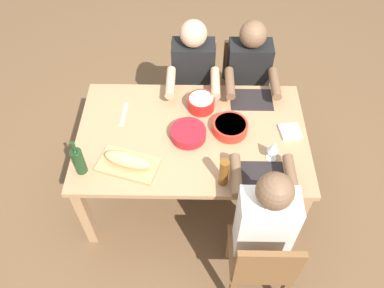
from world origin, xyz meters
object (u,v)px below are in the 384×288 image
(beer_bottle, at_px, (224,173))
(wine_bottle, at_px, (79,161))
(serving_bowl_fruit, at_px, (230,127))
(serving_bowl_pasta, at_px, (201,102))
(chair_far_center, at_px, (193,82))
(serving_bowl_greens, at_px, (188,133))
(diner_near_right, at_px, (264,220))
(dining_table, at_px, (192,142))
(diner_far_center, at_px, (193,78))
(cutting_board, at_px, (128,165))
(napkin_stack, at_px, (290,132))
(chair_near_right, at_px, (262,263))
(bread_loaf, at_px, (127,160))
(diner_far_right, at_px, (248,78))
(chair_far_right, at_px, (244,83))
(wine_glass, at_px, (274,148))

(beer_bottle, bearing_deg, wine_bottle, 175.08)
(serving_bowl_fruit, height_order, serving_bowl_pasta, serving_bowl_pasta)
(chair_far_center, bearing_deg, serving_bowl_greens, -91.74)
(diner_near_right, bearing_deg, dining_table, 124.67)
(chair_far_center, relative_size, serving_bowl_greens, 3.40)
(diner_far_center, distance_m, cutting_board, 1.02)
(napkin_stack, bearing_deg, serving_bowl_pasta, 159.43)
(diner_far_center, distance_m, chair_near_right, 1.57)
(dining_table, height_order, chair_far_center, chair_far_center)
(chair_near_right, relative_size, bread_loaf, 2.66)
(beer_bottle, distance_m, napkin_stack, 0.66)
(serving_bowl_greens, bearing_deg, chair_far_center, 88.26)
(serving_bowl_fruit, bearing_deg, diner_far_center, 113.61)
(chair_near_right, relative_size, serving_bowl_fruit, 3.42)
(diner_far_center, xyz_separation_m, diner_far_right, (0.45, 0.00, 0.00))
(cutting_board, bearing_deg, serving_bowl_fruit, 24.57)
(diner_far_right, distance_m, cutting_board, 1.28)
(chair_near_right, distance_m, beer_bottle, 0.62)
(chair_near_right, bearing_deg, chair_far_right, 90.00)
(dining_table, relative_size, diner_far_right, 1.36)
(chair_far_right, xyz_separation_m, chair_near_right, (0.00, -1.67, 0.00))
(diner_far_center, distance_m, serving_bowl_fruit, 0.68)
(cutting_board, bearing_deg, dining_table, 33.75)
(diner_far_center, height_order, napkin_stack, diner_far_center)
(dining_table, height_order, diner_near_right, diner_near_right)
(serving_bowl_fruit, distance_m, wine_glass, 0.37)
(diner_far_center, distance_m, napkin_stack, 0.94)
(serving_bowl_greens, bearing_deg, bread_loaf, -147.04)
(diner_far_right, height_order, serving_bowl_pasta, diner_far_right)
(bread_loaf, bearing_deg, chair_far_center, 69.34)
(chair_near_right, height_order, wine_bottle, wine_bottle)
(cutting_board, relative_size, bread_loaf, 1.25)
(diner_near_right, height_order, wine_bottle, diner_near_right)
(dining_table, height_order, serving_bowl_fruit, serving_bowl_fruit)
(dining_table, xyz_separation_m, beer_bottle, (0.20, -0.41, 0.19))
(diner_far_right, bearing_deg, serving_bowl_greens, -125.16)
(chair_far_right, height_order, napkin_stack, chair_far_right)
(serving_bowl_fruit, height_order, wine_bottle, wine_bottle)
(serving_bowl_greens, height_order, napkin_stack, serving_bowl_greens)
(chair_far_right, xyz_separation_m, bread_loaf, (-0.87, -1.12, 0.32))
(dining_table, bearing_deg, diner_far_center, 90.00)
(dining_table, xyz_separation_m, chair_far_right, (0.45, 0.83, -0.17))
(chair_near_right, distance_m, serving_bowl_greens, 0.99)
(diner_near_right, xyz_separation_m, serving_bowl_greens, (-0.48, 0.63, 0.08))
(wine_bottle, bearing_deg, chair_far_right, 44.76)
(chair_far_center, relative_size, diner_near_right, 0.71)
(serving_bowl_pasta, bearing_deg, serving_bowl_greens, -107.27)
(diner_near_right, bearing_deg, chair_far_center, 106.86)
(beer_bottle, height_order, wine_glass, beer_bottle)
(serving_bowl_pasta, xyz_separation_m, wine_glass, (0.47, -0.47, 0.06))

